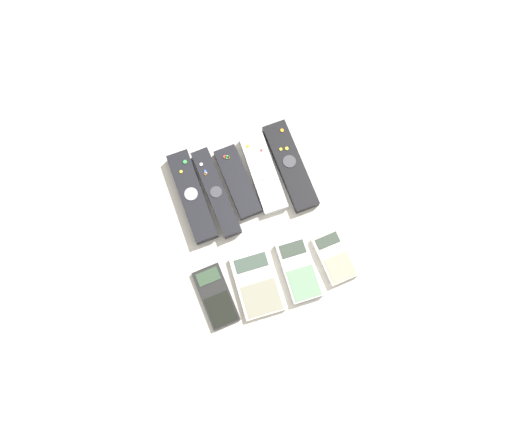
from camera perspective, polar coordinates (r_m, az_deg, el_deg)
ground_plane at (r=1.10m, az=0.65°, el=-2.02°), size 3.00×3.00×0.00m
remote_0 at (r=1.12m, az=-7.32°, el=2.64°), size 0.05×0.21×0.03m
remote_1 at (r=1.12m, az=-4.59°, el=3.09°), size 0.05×0.21×0.03m
remote_2 at (r=1.13m, az=-2.11°, el=4.33°), size 0.06×0.17×0.02m
remote_3 at (r=1.13m, az=0.83°, el=5.35°), size 0.06×0.19×0.02m
remote_4 at (r=1.14m, az=3.93°, el=6.15°), size 0.06×0.22×0.02m
calculator_0 at (r=1.08m, az=-4.60°, el=-8.72°), size 0.07×0.13×0.01m
calculator_1 at (r=1.08m, az=0.15°, el=-7.38°), size 0.09×0.14×0.01m
calculator_2 at (r=1.08m, az=4.93°, el=-5.75°), size 0.07×0.14×0.02m
calculator_3 at (r=1.10m, az=8.96°, el=-4.27°), size 0.07×0.12×0.02m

